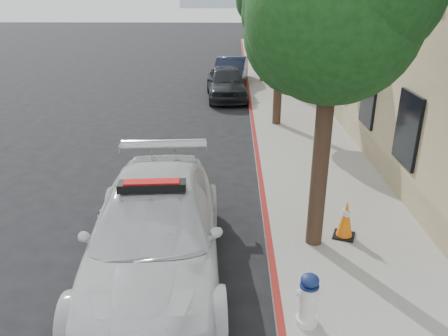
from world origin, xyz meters
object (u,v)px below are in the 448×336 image
Objects in this scene: police_car at (155,232)px; parked_car_mid at (226,82)px; fire_hydrant at (308,300)px; traffic_cone at (346,219)px; parked_car_far at (231,72)px.

parked_car_mid is (0.98, 13.33, -0.08)m from police_car.
fire_hydrant is 2.67m from traffic_cone.
police_car reaches higher than parked_car_far.
traffic_cone is at bearing 80.56° from fire_hydrant.
police_car is 7.48× the size of traffic_cone.
fire_hydrant is at bearing -80.36° from parked_car_far.
traffic_cone is (2.33, -15.14, -0.18)m from parked_car_far.
police_car reaches higher than parked_car_mid.
police_car is 16.21m from parked_car_far.
traffic_cone is (1.10, 2.43, -0.03)m from fire_hydrant.
police_car is at bearing -163.71° from traffic_cone.
parked_car_far is (0.19, 2.83, -0.02)m from parked_car_mid.
parked_car_far is at bearing 81.19° from police_car.
fire_hydrant is 1.10× the size of traffic_cone.
parked_car_mid reaches higher than traffic_cone.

